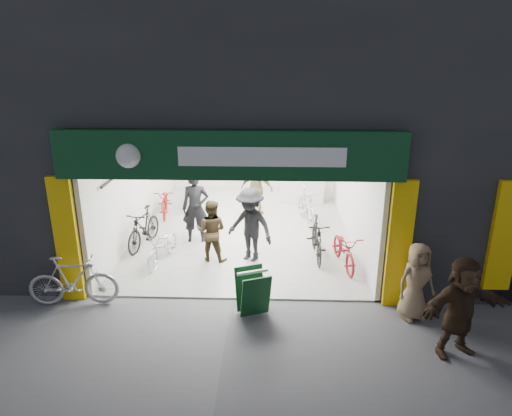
# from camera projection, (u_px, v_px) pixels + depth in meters

# --- Properties ---
(ground) EXTENTS (60.00, 60.00, 0.00)m
(ground) POSITION_uv_depth(u_px,v_px,m) (232.00, 300.00, 9.36)
(ground) COLOR #56565B
(ground) RESTS_ON ground
(building) EXTENTS (17.00, 10.27, 8.00)m
(building) POSITION_uv_depth(u_px,v_px,m) (278.00, 71.00, 12.63)
(building) COLOR #232326
(building) RESTS_ON ground
(bike_left_front) EXTENTS (0.86, 1.68, 0.84)m
(bike_left_front) POSITION_uv_depth(u_px,v_px,m) (163.00, 246.00, 10.89)
(bike_left_front) COLOR silver
(bike_left_front) RESTS_ON ground
(bike_left_midfront) EXTENTS (0.81, 1.80, 1.05)m
(bike_left_midfront) POSITION_uv_depth(u_px,v_px,m) (144.00, 228.00, 11.71)
(bike_left_midfront) COLOR black
(bike_left_midfront) RESTS_ON ground
(bike_left_midback) EXTENTS (0.85, 1.72, 0.86)m
(bike_left_midback) POSITION_uv_depth(u_px,v_px,m) (165.00, 202.00, 14.05)
(bike_left_midback) COLOR maroon
(bike_left_midback) RESTS_ON ground
(bike_left_back) EXTENTS (0.53, 1.86, 1.12)m
(bike_left_back) POSITION_uv_depth(u_px,v_px,m) (192.00, 190.00, 14.84)
(bike_left_back) COLOR #ACACB1
(bike_left_back) RESTS_ON ground
(bike_right_front) EXTENTS (0.53, 1.71, 1.02)m
(bike_right_front) POSITION_uv_depth(u_px,v_px,m) (317.00, 239.00, 11.09)
(bike_right_front) COLOR black
(bike_right_front) RESTS_ON ground
(bike_right_mid) EXTENTS (0.79, 1.71, 0.87)m
(bike_right_mid) POSITION_uv_depth(u_px,v_px,m) (344.00, 249.00, 10.67)
(bike_right_mid) COLOR maroon
(bike_right_mid) RESTS_ON ground
(bike_right_back) EXTENTS (0.83, 1.85, 1.08)m
(bike_right_back) POSITION_uv_depth(u_px,v_px,m) (306.00, 206.00, 13.31)
(bike_right_back) COLOR #A8A9AD
(bike_right_back) RESTS_ON ground
(parked_bike) EXTENTS (1.81, 0.68, 1.06)m
(parked_bike) POSITION_uv_depth(u_px,v_px,m) (73.00, 281.00, 9.01)
(parked_bike) COLOR #ABABB0
(parked_bike) RESTS_ON ground
(customer_a) EXTENTS (0.74, 0.51, 1.92)m
(customer_a) POSITION_uv_depth(u_px,v_px,m) (196.00, 208.00, 11.87)
(customer_a) COLOR black
(customer_a) RESTS_ON ground
(customer_b) EXTENTS (0.84, 0.70, 1.55)m
(customer_b) POSITION_uv_depth(u_px,v_px,m) (211.00, 231.00, 10.85)
(customer_b) COLOR #3E301C
(customer_b) RESTS_ON ground
(customer_c) EXTENTS (1.37, 1.18, 1.84)m
(customer_c) POSITION_uv_depth(u_px,v_px,m) (250.00, 226.00, 10.80)
(customer_c) COLOR black
(customer_c) RESTS_ON ground
(customer_d) EXTENTS (1.08, 0.67, 1.72)m
(customer_d) POSITION_uv_depth(u_px,v_px,m) (257.00, 189.00, 13.87)
(customer_d) COLOR olive
(customer_d) RESTS_ON ground
(pedestrian_near) EXTENTS (0.86, 0.69, 1.52)m
(pedestrian_near) POSITION_uv_depth(u_px,v_px,m) (416.00, 281.00, 8.50)
(pedestrian_near) COLOR #8E7353
(pedestrian_near) RESTS_ON ground
(pedestrian_far) EXTENTS (1.70, 0.99, 1.75)m
(pedestrian_far) POSITION_uv_depth(u_px,v_px,m) (461.00, 307.00, 7.44)
(pedestrian_far) COLOR #342317
(pedestrian_far) RESTS_ON ground
(sandwich_board) EXTENTS (0.74, 0.75, 0.89)m
(sandwich_board) POSITION_uv_depth(u_px,v_px,m) (253.00, 291.00, 8.71)
(sandwich_board) COLOR #0F3C1A
(sandwich_board) RESTS_ON ground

